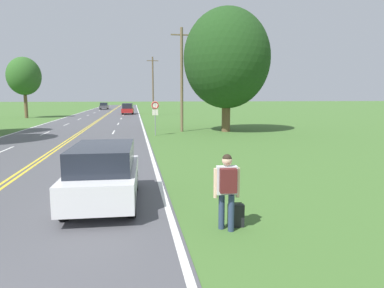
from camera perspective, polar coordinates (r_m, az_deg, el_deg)
hitchhiker_person at (r=7.63m, az=5.86°, el=-6.73°), size 0.59×0.44×1.74m
suitcase at (r=8.11m, az=7.32°, el=-11.74°), size 0.38×0.19×0.58m
traffic_sign at (r=26.43m, az=-6.17°, el=5.71°), size 0.60×0.10×2.63m
utility_pole_midground at (r=29.28m, az=-1.72°, el=10.84°), size 1.80×0.24×8.64m
utility_pole_far at (r=55.04m, az=-6.53°, el=9.68°), size 1.80×0.24×9.11m
tree_left_verge at (r=29.55m, az=5.81°, el=13.97°), size 7.22×7.22×10.28m
tree_mid_treeline at (r=53.47m, az=-26.21°, el=10.09°), size 4.53×4.53×8.38m
car_white_hatchback_approaching at (r=9.88m, az=-14.54°, el=-4.72°), size 1.95×4.05×1.65m
car_red_suv_mid_far at (r=59.29m, az=-10.66°, el=5.84°), size 2.05×4.90×1.84m
car_dark_grey_van_receding at (r=82.66m, az=-14.46°, el=6.19°), size 1.83×4.08×1.56m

